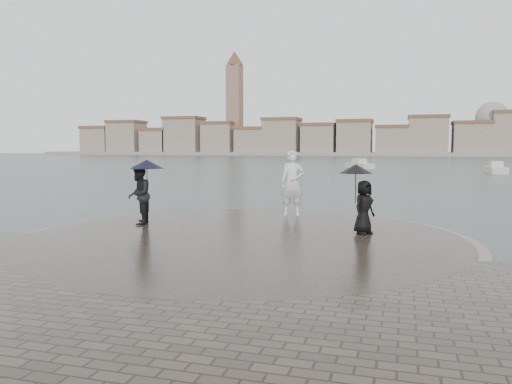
% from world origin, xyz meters
% --- Properties ---
extents(ground, '(400.00, 400.00, 0.00)m').
position_xyz_m(ground, '(0.00, 0.00, 0.00)').
color(ground, '#2B3835').
rests_on(ground, ground).
extents(kerb_ring, '(12.50, 12.50, 0.32)m').
position_xyz_m(kerb_ring, '(0.00, 3.50, 0.16)').
color(kerb_ring, gray).
rests_on(kerb_ring, ground).
extents(quay_tip, '(11.90, 11.90, 0.36)m').
position_xyz_m(quay_tip, '(0.00, 3.50, 0.18)').
color(quay_tip, '#2D261E').
rests_on(quay_tip, ground).
extents(statue, '(0.93, 0.69, 2.32)m').
position_xyz_m(statue, '(0.43, 7.90, 1.52)').
color(statue, silver).
rests_on(statue, quay_tip).
extents(visitor_left, '(1.28, 1.19, 2.04)m').
position_xyz_m(visitor_left, '(-3.67, 4.44, 1.50)').
color(visitor_left, black).
rests_on(visitor_left, quay_tip).
extents(visitor_right, '(1.12, 1.02, 1.95)m').
position_xyz_m(visitor_right, '(3.10, 4.74, 1.44)').
color(visitor_right, black).
rests_on(visitor_right, quay_tip).
extents(far_skyline, '(260.00, 20.00, 37.00)m').
position_xyz_m(far_skyline, '(-6.29, 160.71, 5.61)').
color(far_skyline, gray).
rests_on(far_skyline, ground).
extents(boats, '(18.35, 14.16, 1.50)m').
position_xyz_m(boats, '(6.06, 54.29, 0.38)').
color(boats, beige).
rests_on(boats, ground).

